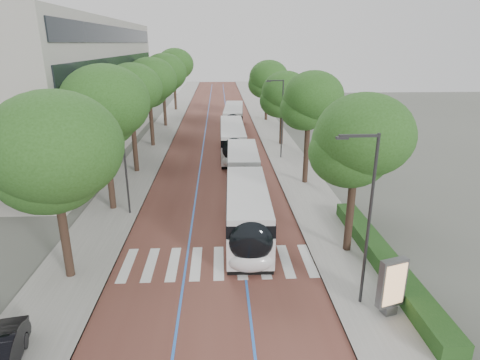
{
  "coord_description": "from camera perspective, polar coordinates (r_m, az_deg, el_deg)",
  "views": [
    {
      "loc": [
        0.37,
        -18.57,
        11.56
      ],
      "look_at": [
        1.75,
        8.13,
        2.4
      ],
      "focal_mm": 30.0,
      "sensor_mm": 36.0,
      "label": 1
    }
  ],
  "objects": [
    {
      "name": "ground",
      "position": [
        21.88,
        -3.58,
        -13.03
      ],
      "size": [
        160.0,
        160.0,
        0.0
      ],
      "primitive_type": "plane",
      "color": "#51544C",
      "rests_on": "ground"
    },
    {
      "name": "road",
      "position": [
        59.7,
        -3.3,
        7.73
      ],
      "size": [
        11.0,
        140.0,
        0.02
      ],
      "primitive_type": "cube",
      "color": "brown",
      "rests_on": "ground"
    },
    {
      "name": "sidewalk_left",
      "position": [
        60.2,
        -10.52,
        7.59
      ],
      "size": [
        4.0,
        140.0,
        0.12
      ],
      "primitive_type": "cube",
      "color": "gray",
      "rests_on": "ground"
    },
    {
      "name": "sidewalk_right",
      "position": [
        60.11,
        3.94,
        7.85
      ],
      "size": [
        4.0,
        140.0,
        0.12
      ],
      "primitive_type": "cube",
      "color": "gray",
      "rests_on": "ground"
    },
    {
      "name": "kerb_left",
      "position": [
        59.98,
        -8.7,
        7.65
      ],
      "size": [
        0.2,
        140.0,
        0.14
      ],
      "primitive_type": "cube",
      "color": "gray",
      "rests_on": "ground"
    },
    {
      "name": "kerb_right",
      "position": [
        59.91,
        2.12,
        7.84
      ],
      "size": [
        0.2,
        140.0,
        0.14
      ],
      "primitive_type": "cube",
      "color": "gray",
      "rests_on": "ground"
    },
    {
      "name": "zebra_crossing",
      "position": [
        22.72,
        -3.05,
        -11.63
      ],
      "size": [
        10.55,
        3.6,
        0.01
      ],
      "color": "silver",
      "rests_on": "ground"
    },
    {
      "name": "lane_line_left",
      "position": [
        59.72,
        -4.85,
        7.72
      ],
      "size": [
        0.12,
        126.0,
        0.01
      ],
      "primitive_type": "cube",
      "color": "blue",
      "rests_on": "road"
    },
    {
      "name": "lane_line_right",
      "position": [
        59.7,
        -1.75,
        7.77
      ],
      "size": [
        0.12,
        126.0,
        0.01
      ],
      "primitive_type": "cube",
      "color": "blue",
      "rests_on": "road"
    },
    {
      "name": "office_building",
      "position": [
        50.82,
        -26.54,
        11.85
      ],
      "size": [
        18.11,
        40.0,
        14.0
      ],
      "color": "#9C9991",
      "rests_on": "ground"
    },
    {
      "name": "hedge",
      "position": [
        23.3,
        19.8,
        -10.6
      ],
      "size": [
        1.2,
        14.0,
        0.8
      ],
      "primitive_type": "cube",
      "color": "#183B14",
      "rests_on": "sidewalk_right"
    },
    {
      "name": "streetlight_near",
      "position": [
        18.08,
        17.54,
        -3.91
      ],
      "size": [
        1.82,
        0.2,
        8.0
      ],
      "color": "#2F2F32",
      "rests_on": "sidewalk_right"
    },
    {
      "name": "streetlight_far",
      "position": [
        41.59,
        5.79,
        9.5
      ],
      "size": [
        1.82,
        0.2,
        8.0
      ],
      "color": "#2F2F32",
      "rests_on": "sidewalk_right"
    },
    {
      "name": "lamp_post_left",
      "position": [
        28.34,
        -16.08,
        2.94
      ],
      "size": [
        0.14,
        0.14,
        8.0
      ],
      "primitive_type": "cylinder",
      "color": "#2F2F32",
      "rests_on": "sidewalk_left"
    },
    {
      "name": "trees_left",
      "position": [
        46.05,
        -13.12,
        12.8
      ],
      "size": [
        6.45,
        61.31,
        10.17
      ],
      "color": "black",
      "rests_on": "ground"
    },
    {
      "name": "trees_right",
      "position": [
        44.54,
        6.67,
        11.83
      ],
      "size": [
        5.96,
        47.59,
        8.94
      ],
      "color": "black",
      "rests_on": "ground"
    },
    {
      "name": "lead_bus",
      "position": [
        28.39,
        0.72,
        -1.56
      ],
      "size": [
        3.04,
        18.46,
        3.2
      ],
      "rotation": [
        0.0,
        0.0,
        -0.03
      ],
      "color": "black",
      "rests_on": "ground"
    },
    {
      "name": "bus_queued_0",
      "position": [
        43.37,
        -1.07,
        5.67
      ],
      "size": [
        2.6,
        12.41,
        3.2
      ],
      "rotation": [
        0.0,
        0.0,
        -0.0
      ],
      "color": "silver",
      "rests_on": "ground"
    },
    {
      "name": "bus_queued_1",
      "position": [
        56.37,
        -0.92,
        8.77
      ],
      "size": [
        3.26,
        12.53,
        3.2
      ],
      "rotation": [
        0.0,
        0.0,
        -0.06
      ],
      "color": "silver",
      "rests_on": "ground"
    },
    {
      "name": "ad_panel",
      "position": [
        19.26,
        20.77,
        -13.85
      ],
      "size": [
        1.34,
        0.72,
        2.69
      ],
      "rotation": [
        0.0,
        0.0,
        0.31
      ],
      "color": "#59595B",
      "rests_on": "sidewalk_right"
    }
  ]
}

